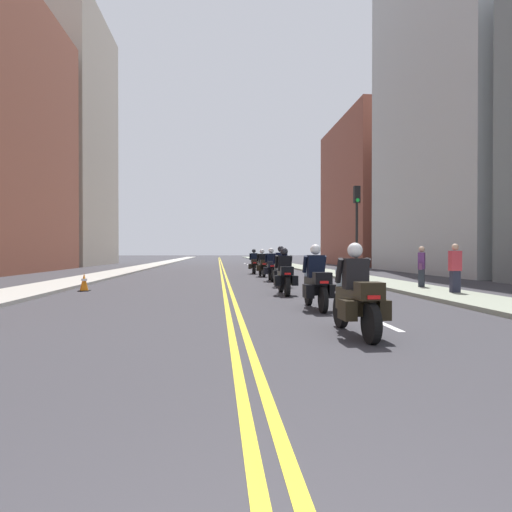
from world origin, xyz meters
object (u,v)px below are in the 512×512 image
pedestrian_1 (422,267)px  motorcycle_0 (357,298)px  motorcycle_6 (254,264)px  traffic_cone_1 (84,282)px  motorcycle_1 (316,283)px  motorcycle_3 (281,271)px  motorcycle_4 (271,268)px  traffic_light_near (357,216)px  motorcycle_2 (284,276)px  pedestrian_0 (455,269)px  motorcycle_5 (262,265)px

pedestrian_1 → motorcycle_0: bearing=2.3°
motorcycle_6 → pedestrian_1: pedestrian_1 is taller
traffic_cone_1 → motorcycle_1: bearing=-39.9°
motorcycle_1 → motorcycle_3: 7.58m
motorcycle_4 → traffic_light_near: traffic_light_near is taller
motorcycle_0 → traffic_light_near: bearing=71.2°
motorcycle_1 → motorcycle_2: 4.12m
motorcycle_3 → motorcycle_6: 11.37m
motorcycle_6 → traffic_light_near: size_ratio=0.47×
motorcycle_1 → pedestrian_1: size_ratio=1.36×
motorcycle_2 → motorcycle_4: motorcycle_4 is taller
motorcycle_6 → pedestrian_0: bearing=-70.6°
motorcycle_0 → pedestrian_1: 10.63m
motorcycle_0 → motorcycle_6: bearing=87.9°
motorcycle_4 → motorcycle_6: size_ratio=1.01×
motorcycle_6 → pedestrian_1: bearing=-67.6°
traffic_cone_1 → pedestrian_0: size_ratio=0.39×
motorcycle_2 → pedestrian_1: pedestrian_1 is taller
motorcycle_1 → motorcycle_2: (-0.22, 4.11, -0.02)m
motorcycle_2 → motorcycle_3: bearing=84.5°
motorcycle_1 → motorcycle_4: motorcycle_1 is taller
motorcycle_5 → traffic_cone_1: size_ratio=3.24×
pedestrian_0 → pedestrian_1: size_ratio=1.04×
motorcycle_2 → pedestrian_1: (5.38, 1.45, 0.21)m
motorcycle_1 → motorcycle_6: size_ratio=1.04×
motorcycle_3 → pedestrian_0: bearing=-44.2°
motorcycle_1 → pedestrian_1: (5.17, 5.56, 0.18)m
motorcycle_0 → motorcycle_2: 7.79m
motorcycle_6 → pedestrian_0: pedestrian_0 is taller
motorcycle_2 → motorcycle_6: 14.84m
motorcycle_4 → pedestrian_0: bearing=-56.4°
motorcycle_2 → traffic_cone_1: 7.34m
motorcycle_4 → traffic_light_near: 4.79m
motorcycle_0 → motorcycle_1: 3.68m
motorcycle_5 → traffic_cone_1: (-7.39, -9.27, -0.33)m
pedestrian_0 → motorcycle_0: bearing=48.7°
motorcycle_6 → traffic_cone_1: (-7.19, -12.86, -0.33)m
motorcycle_5 → pedestrian_1: 11.01m
motorcycle_0 → motorcycle_6: size_ratio=1.04×
motorcycle_5 → traffic_cone_1: 11.86m
motorcycle_2 → motorcycle_4: size_ratio=1.02×
motorcycle_5 → motorcycle_3: bearing=-92.7°
motorcycle_5 → motorcycle_6: size_ratio=0.98×
motorcycle_1 → motorcycle_5: (0.11, 15.35, -0.00)m
motorcycle_3 → traffic_cone_1: bearing=-171.3°
motorcycle_0 → motorcycle_5: 19.03m
motorcycle_3 → motorcycle_4: 3.72m
motorcycle_0 → motorcycle_3: (0.23, 11.26, 0.02)m
motorcycle_0 → traffic_cone_1: size_ratio=3.43×
motorcycle_3 → pedestrian_1: bearing=-24.6°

